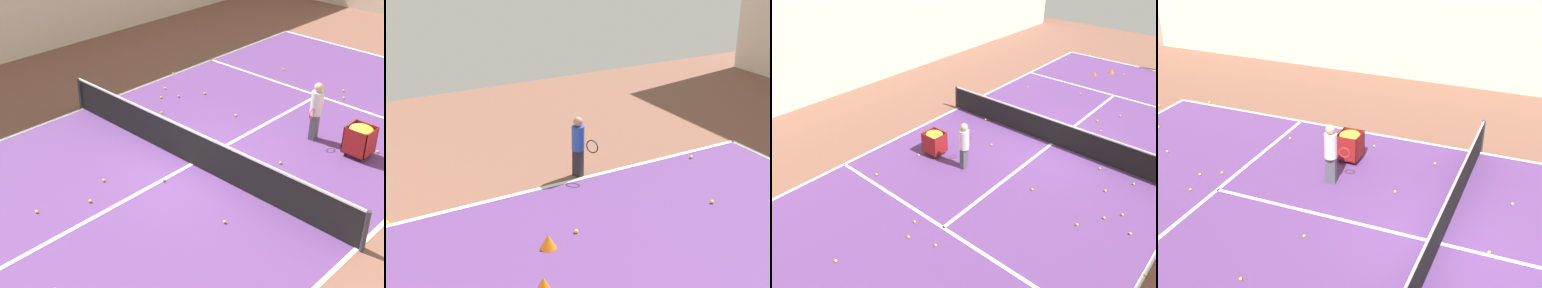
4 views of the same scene
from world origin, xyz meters
The scene contains 25 objects.
ground_plane centered at (0.00, 0.00, 0.00)m, with size 35.24×35.24×0.00m, color brown.
court_playing_area centered at (0.00, 0.00, 0.00)m, with size 9.17×20.90×0.00m.
line_sideline_right centered at (4.58, 0.00, 0.01)m, with size 0.10×20.90×0.00m, color white.
line_service_far centered at (0.00, 5.75, 0.01)m, with size 9.17×0.10×0.00m, color white.
line_centre_service centered at (0.00, 0.00, 0.01)m, with size 0.10×11.50×0.00m, color white.
tennis_net centered at (0.00, 0.00, 0.50)m, with size 9.47×0.10×0.97m.
coach_at_net centered at (1.44, 3.24, 0.94)m, with size 0.36×0.66×1.64m.
ball_cart centered at (2.76, 3.27, 0.60)m, with size 0.65×0.62×0.85m.
tennis_ball_2 centered at (-0.31, 6.34, 0.04)m, with size 0.07×0.07×0.07m, color yellow.
tennis_ball_3 centered at (-0.93, 2.81, 0.04)m, with size 0.07×0.07×0.07m, color yellow.
tennis_ball_6 centered at (1.59, 1.56, 0.04)m, with size 0.07×0.07×0.07m, color yellow.
tennis_ball_8 centered at (3.40, 1.01, 0.04)m, with size 0.07×0.07×0.07m, color yellow.
tennis_ball_9 centered at (3.26, 5.43, 0.04)m, with size 0.07×0.07×0.07m, color yellow.
tennis_ball_11 centered at (0.06, -1.03, 0.04)m, with size 0.07×0.07×0.07m, color yellow.
tennis_ball_14 centered at (3.76, 2.92, 0.04)m, with size 0.07×0.07×0.07m, color yellow.
tennis_ball_15 centered at (0.42, 6.60, 0.04)m, with size 0.07×0.07×0.07m, color yellow.
tennis_ball_19 centered at (3.79, 10.82, 0.04)m, with size 0.07×0.07×0.07m, color yellow.
tennis_ball_20 centered at (-2.66, 3.33, 0.04)m, with size 0.07×0.07×0.07m, color yellow.
tennis_ball_24 centered at (3.08, 3.76, 0.04)m, with size 0.07×0.07×0.07m, color yellow.
tennis_ball_25 centered at (2.15, -1.23, 0.04)m, with size 0.07×0.07×0.07m, color yellow.
tennis_ball_27 centered at (0.72, 6.11, 0.04)m, with size 0.07×0.07×0.07m, color yellow.
tennis_ball_30 centered at (1.15, 8.27, 0.04)m, with size 0.07×0.07×0.07m, color yellow.
tennis_ball_34 centered at (4.72, 9.42, 0.04)m, with size 0.07×0.07×0.07m, color yellow.
tennis_ball_35 centered at (2.39, 9.65, 0.04)m, with size 0.07×0.07×0.07m, color yellow.
tennis_ball_38 centered at (2.97, 0.14, 0.04)m, with size 0.07×0.07×0.07m, color yellow.
Camera 4 is at (-9.35, -1.80, 7.09)m, focal length 50.00 mm.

